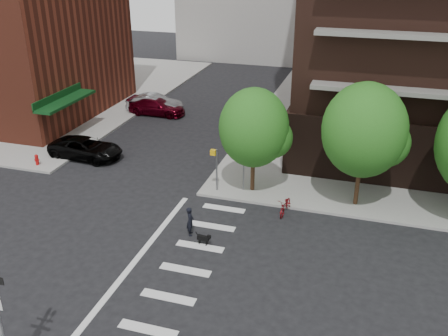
% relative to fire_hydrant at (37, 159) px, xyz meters
% --- Properties ---
extents(ground, '(120.00, 120.00, 0.00)m').
position_rel_fire_hydrant_xyz_m(ground, '(10.50, -7.80, -0.55)').
color(ground, black).
rests_on(ground, ground).
extents(sidewalk_nw, '(31.00, 33.00, 0.15)m').
position_rel_fire_hydrant_xyz_m(sidewalk_nw, '(-14.00, 15.70, -0.48)').
color(sidewalk_nw, gray).
rests_on(sidewalk_nw, ground).
extents(crosswalk, '(3.85, 13.00, 0.01)m').
position_rel_fire_hydrant_xyz_m(crosswalk, '(12.71, -7.80, -0.55)').
color(crosswalk, silver).
rests_on(crosswalk, ground).
extents(tree_a, '(4.00, 4.00, 5.90)m').
position_rel_fire_hydrant_xyz_m(tree_a, '(14.50, 0.70, 3.49)').
color(tree_a, '#301E11').
rests_on(tree_a, sidewalk_ne).
extents(tree_b, '(4.50, 4.50, 6.65)m').
position_rel_fire_hydrant_xyz_m(tree_b, '(20.50, 0.70, 3.99)').
color(tree_b, '#301E11').
rests_on(tree_b, sidewalk_ne).
extents(pedestrian_signal, '(2.18, 0.67, 2.60)m').
position_rel_fire_hydrant_xyz_m(pedestrian_signal, '(12.82, 0.12, 1.30)').
color(pedestrian_signal, slate).
rests_on(pedestrian_signal, sidewalk_ne).
extents(fire_hydrant, '(0.24, 0.24, 0.73)m').
position_rel_fire_hydrant_xyz_m(fire_hydrant, '(0.00, 0.00, 0.00)').
color(fire_hydrant, '#A50C0C').
rests_on(fire_hydrant, sidewalk_nw).
extents(parked_car_black, '(2.61, 5.22, 1.42)m').
position_rel_fire_hydrant_xyz_m(parked_car_black, '(2.30, 2.31, 0.16)').
color(parked_car_black, black).
rests_on(parked_car_black, ground).
extents(parked_car_maroon, '(2.02, 4.93, 1.43)m').
position_rel_fire_hydrant_xyz_m(parked_car_maroon, '(3.10, 12.41, 0.16)').
color(parked_car_maroon, '#44020F').
rests_on(parked_car_maroon, ground).
extents(parked_car_silver, '(1.94, 4.88, 1.58)m').
position_rel_fire_hydrant_xyz_m(parked_car_silver, '(2.64, 12.94, 0.24)').
color(parked_car_silver, '#989BA0').
rests_on(parked_car_silver, ground).
extents(scooter, '(0.80, 1.86, 0.95)m').
position_rel_fire_hydrant_xyz_m(scooter, '(16.87, -1.30, -0.08)').
color(scooter, maroon).
rests_on(scooter, ground).
extents(dog_walker, '(0.66, 0.54, 1.55)m').
position_rel_fire_hydrant_xyz_m(dog_walker, '(12.66, -4.88, 0.22)').
color(dog_walker, black).
rests_on(dog_walker, ground).
extents(dog, '(0.71, 0.25, 0.59)m').
position_rel_fire_hydrant_xyz_m(dog, '(13.62, -5.58, -0.18)').
color(dog, black).
rests_on(dog, ground).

